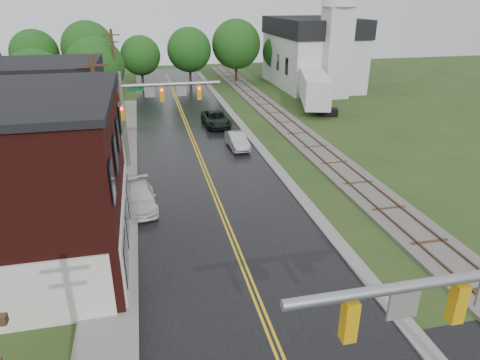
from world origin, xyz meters
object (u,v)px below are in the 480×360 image
object	(u,v)px
semi_trailer	(313,87)
suv_dark	(216,119)
utility_pole_c	(115,71)
traffic_signal_near	(480,316)
tree_left_c	(38,82)
pickup_white	(140,198)
sedan_silver	(237,141)
church	(315,45)
tree_left_e	(97,68)
utility_pole_b	(100,127)
traffic_signal_far	(152,102)

from	to	relation	value
semi_trailer	suv_dark	bearing A→B (deg)	-155.09
utility_pole_c	suv_dark	size ratio (longest dim) A/B	1.74
traffic_signal_near	tree_left_c	bearing A→B (deg)	114.56
pickup_white	semi_trailer	xyz separation A→B (m)	(20.36, 22.86, 1.67)
traffic_signal_near	sedan_silver	world-z (taller)	traffic_signal_near
church	pickup_white	distance (m)	42.32
pickup_white	semi_trailer	bearing A→B (deg)	43.56
tree_left_e	sedan_silver	size ratio (longest dim) A/B	2.02
traffic_signal_near	tree_left_c	distance (m)	41.67
traffic_signal_near	suv_dark	bearing A→B (deg)	91.01
tree_left_c	pickup_white	xyz separation A→B (m)	(9.05, -20.06, -3.85)
traffic_signal_near	suv_dark	distance (m)	35.05
utility_pole_c	sedan_silver	size ratio (longest dim) A/B	2.22
utility_pole_c	tree_left_c	bearing A→B (deg)	-149.80
suv_dark	utility_pole_b	bearing A→B (deg)	-124.78
tree_left_c	tree_left_e	world-z (taller)	tree_left_e
semi_trailer	pickup_white	bearing A→B (deg)	-131.70
tree_left_c	sedan_silver	xyz separation A→B (m)	(17.33, -10.29, -3.85)
tree_left_c	semi_trailer	distance (m)	29.62
traffic_signal_far	church	bearing A→B (deg)	48.73
church	traffic_signal_far	bearing A→B (deg)	-131.27
pickup_white	semi_trailer	size ratio (longest dim) A/B	0.36
semi_trailer	tree_left_c	bearing A→B (deg)	-174.57
traffic_signal_far	tree_left_e	world-z (taller)	tree_left_e
church	utility_pole_b	distance (m)	41.55
suv_dark	semi_trailer	xyz separation A→B (m)	(12.70, 5.90, 1.61)
semi_trailer	utility_pole_b	bearing A→B (deg)	-137.22
traffic_signal_far	sedan_silver	size ratio (longest dim) A/B	1.81
traffic_signal_near	sedan_silver	bearing A→B (deg)	89.98
tree_left_e	semi_trailer	bearing A→B (deg)	-7.48
tree_left_c	sedan_silver	world-z (taller)	tree_left_c
traffic_signal_near	tree_left_e	distance (m)	45.59
church	utility_pole_c	distance (m)	28.54
traffic_signal_far	utility_pole_b	size ratio (longest dim) A/B	0.82
utility_pole_b	tree_left_c	world-z (taller)	utility_pole_b
suv_dark	traffic_signal_far	bearing A→B (deg)	-124.50
utility_pole_c	tree_left_e	world-z (taller)	utility_pole_c
tree_left_c	sedan_silver	bearing A→B (deg)	-30.70
utility_pole_c	traffic_signal_near	bearing A→B (deg)	-76.26
traffic_signal_near	tree_left_c	xyz separation A→B (m)	(-17.32, 37.90, -0.46)
traffic_signal_near	utility_pole_c	xyz separation A→B (m)	(-10.27, 42.00, -0.25)
church	tree_left_e	xyz separation A→B (m)	(-28.85, -7.84, -1.02)
sedan_silver	traffic_signal_near	bearing A→B (deg)	-91.97
utility_pole_c	suv_dark	world-z (taller)	utility_pole_c
tree_left_c	semi_trailer	size ratio (longest dim) A/B	0.60
traffic_signal_far	tree_left_c	size ratio (longest dim) A/B	0.96
pickup_white	sedan_silver	bearing A→B (deg)	44.97
church	tree_left_c	size ratio (longest dim) A/B	2.61
church	tree_left_e	distance (m)	29.91
utility_pole_b	tree_left_e	distance (m)	23.99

